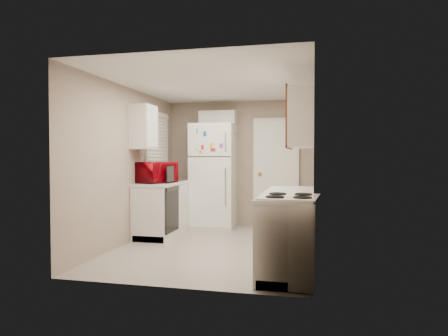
# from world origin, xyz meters

# --- Properties ---
(floor) EXTENTS (3.80, 3.80, 0.00)m
(floor) POSITION_xyz_m (0.00, 0.00, 0.00)
(floor) COLOR #B2A99F
(floor) RESTS_ON ground
(ceiling) EXTENTS (3.80, 3.80, 0.00)m
(ceiling) POSITION_xyz_m (0.00, 0.00, 2.40)
(ceiling) COLOR white
(ceiling) RESTS_ON floor
(wall_left) EXTENTS (3.80, 3.80, 0.00)m
(wall_left) POSITION_xyz_m (-1.40, 0.00, 1.20)
(wall_left) COLOR gray
(wall_left) RESTS_ON floor
(wall_right) EXTENTS (3.80, 3.80, 0.00)m
(wall_right) POSITION_xyz_m (1.40, 0.00, 1.20)
(wall_right) COLOR gray
(wall_right) RESTS_ON floor
(wall_back) EXTENTS (2.80, 2.80, 0.00)m
(wall_back) POSITION_xyz_m (0.00, 1.90, 1.20)
(wall_back) COLOR gray
(wall_back) RESTS_ON floor
(wall_front) EXTENTS (2.80, 2.80, 0.00)m
(wall_front) POSITION_xyz_m (0.00, -1.90, 1.20)
(wall_front) COLOR gray
(wall_front) RESTS_ON floor
(left_counter) EXTENTS (0.60, 1.80, 0.90)m
(left_counter) POSITION_xyz_m (-1.10, 0.90, 0.45)
(left_counter) COLOR silver
(left_counter) RESTS_ON floor
(dishwasher) EXTENTS (0.03, 0.58, 0.72)m
(dishwasher) POSITION_xyz_m (-0.81, 0.30, 0.49)
(dishwasher) COLOR black
(dishwasher) RESTS_ON floor
(sink) EXTENTS (0.54, 0.74, 0.16)m
(sink) POSITION_xyz_m (-1.10, 1.05, 0.86)
(sink) COLOR gray
(sink) RESTS_ON left_counter
(microwave) EXTENTS (0.70, 0.52, 0.41)m
(microwave) POSITION_xyz_m (-1.12, 0.44, 1.05)
(microwave) COLOR maroon
(microwave) RESTS_ON left_counter
(soap_bottle) EXTENTS (0.12, 0.13, 0.22)m
(soap_bottle) POSITION_xyz_m (-1.15, 1.39, 1.00)
(soap_bottle) COLOR silver
(soap_bottle) RESTS_ON left_counter
(window_blinds) EXTENTS (0.10, 0.98, 1.08)m
(window_blinds) POSITION_xyz_m (-1.36, 1.05, 1.60)
(window_blinds) COLOR silver
(window_blinds) RESTS_ON wall_left
(upper_cabinet_left) EXTENTS (0.30, 0.45, 0.70)m
(upper_cabinet_left) POSITION_xyz_m (-1.25, 0.22, 1.80)
(upper_cabinet_left) COLOR silver
(upper_cabinet_left) RESTS_ON wall_left
(refrigerator) EXTENTS (0.83, 0.80, 1.94)m
(refrigerator) POSITION_xyz_m (-0.45, 1.61, 0.97)
(refrigerator) COLOR white
(refrigerator) RESTS_ON floor
(cabinet_over_fridge) EXTENTS (0.70, 0.30, 0.40)m
(cabinet_over_fridge) POSITION_xyz_m (-0.40, 1.75, 2.00)
(cabinet_over_fridge) COLOR silver
(cabinet_over_fridge) RESTS_ON wall_back
(interior_door) EXTENTS (0.86, 0.06, 2.08)m
(interior_door) POSITION_xyz_m (0.70, 1.86, 1.02)
(interior_door) COLOR white
(interior_door) RESTS_ON floor
(right_counter) EXTENTS (0.60, 2.00, 0.90)m
(right_counter) POSITION_xyz_m (1.10, -0.80, 0.45)
(right_counter) COLOR silver
(right_counter) RESTS_ON floor
(stove) EXTENTS (0.65, 0.78, 0.89)m
(stove) POSITION_xyz_m (1.15, -1.42, 0.45)
(stove) COLOR white
(stove) RESTS_ON floor
(upper_cabinet_right) EXTENTS (0.30, 1.20, 0.70)m
(upper_cabinet_right) POSITION_xyz_m (1.25, -0.50, 1.80)
(upper_cabinet_right) COLOR silver
(upper_cabinet_right) RESTS_ON wall_right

